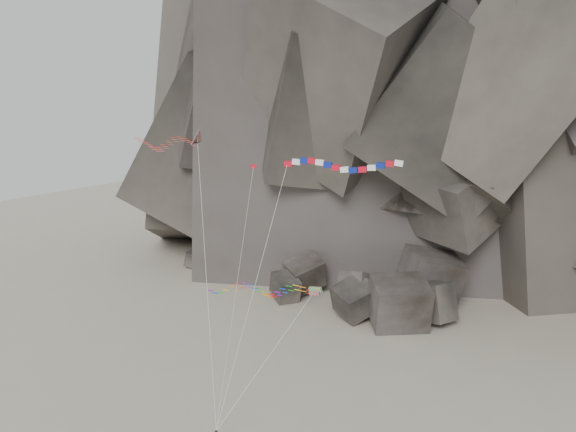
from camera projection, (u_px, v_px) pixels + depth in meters
The scene contains 7 objects.
ground at pixel (249, 412), 63.23m from camera, with size 260.00×260.00×0.00m, color #9F9480.
headland at pixel (472, 28), 113.69m from camera, with size 110.00×70.00×84.00m, color #514A42, non-canonical shape.
boulder_field at pixel (385, 295), 90.62m from camera, with size 50.87×20.21×9.28m.
delta_kite at pixel (162, 143), 66.55m from camera, with size 18.20×9.75×26.12m.
banner_kite at pixel (341, 166), 56.30m from camera, with size 12.57×11.09×23.84m.
parafoil_kite at pixel (256, 289), 62.99m from camera, with size 13.51×9.24×11.82m.
pennant_kite at pixel (245, 227), 57.85m from camera, with size 0.57×6.81×23.10m.
Camera 1 is at (33.55, -47.76, 31.35)m, focal length 40.00 mm.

